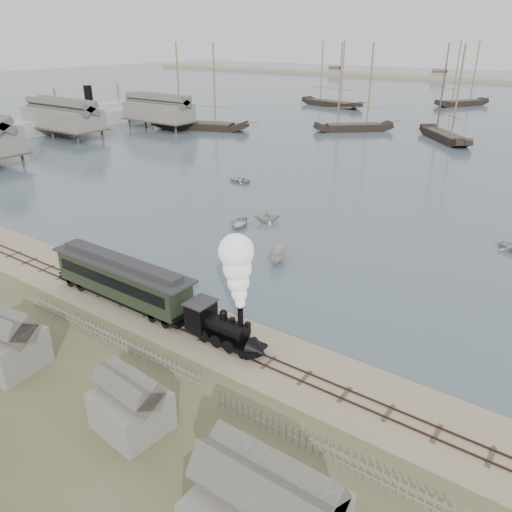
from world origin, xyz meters
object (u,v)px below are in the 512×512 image
Objects in this scene: beached_dinghy at (90,265)px; steamship at (90,106)px; passenger_coach at (122,279)px; locomotive at (233,301)px.

beached_dinghy is 0.08× the size of steamship.
steamship is at bearing 143.83° from passenger_coach.
beached_dinghy is (-8.27, 2.65, -1.92)m from passenger_coach.
steamship is at bearing 82.73° from beached_dinghy.
locomotive is 0.20× the size of steamship.
beached_dinghy is at bearing -126.17° from steamship.
steamship is (-78.72, 57.55, 2.61)m from passenger_coach.
locomotive is 2.35× the size of beached_dinghy.
passenger_coach is (-12.11, 0.00, -1.73)m from locomotive.
steamship reaches higher than locomotive.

